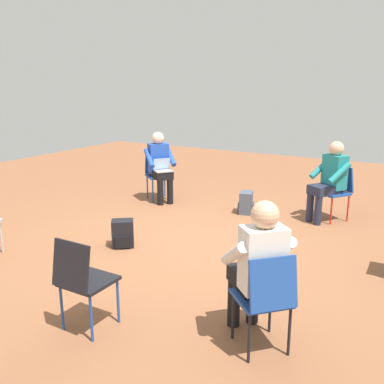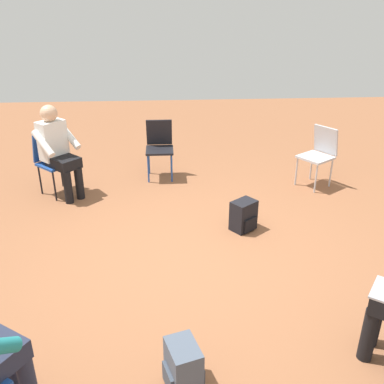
# 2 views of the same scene
# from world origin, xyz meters

# --- Properties ---
(ground_plane) EXTENTS (14.84, 14.84, 0.00)m
(ground_plane) POSITION_xyz_m (0.00, 0.00, 0.00)
(ground_plane) COLOR brown
(chair_north) EXTENTS (0.40, 0.44, 0.85)m
(chair_north) POSITION_xyz_m (-0.27, 2.29, 0.50)
(chair_north) COLOR black
(chair_north) RESTS_ON ground
(chair_southwest) EXTENTS (0.57, 0.58, 0.85)m
(chair_southwest) POSITION_xyz_m (-1.44, -2.00, 0.50)
(chair_southwest) COLOR #1E4799
(chair_southwest) RESTS_ON ground
(chair_southeast) EXTENTS (0.58, 0.57, 0.85)m
(chair_southeast) POSITION_xyz_m (1.67, -1.62, 0.50)
(chair_southeast) COLOR #1E4799
(chair_southeast) RESTS_ON ground
(chair_northwest) EXTENTS (0.59, 0.58, 0.85)m
(chair_northwest) POSITION_xyz_m (-1.72, 1.80, 0.50)
(chair_northwest) COLOR #1E4799
(chair_northwest) RESTS_ON ground
(person_with_laptop) EXTENTS (0.64, 0.63, 1.24)m
(person_with_laptop) POSITION_xyz_m (1.54, -1.51, 0.69)
(person_with_laptop) COLOR black
(person_with_laptop) RESTS_ON ground
(person_in_teal) EXTENTS (0.63, 0.63, 1.24)m
(person_in_teal) POSITION_xyz_m (-1.35, -1.86, 0.69)
(person_in_teal) COLOR #23283D
(person_in_teal) RESTS_ON ground
(person_in_white) EXTENTS (0.63, 0.63, 1.24)m
(person_in_white) POSITION_xyz_m (-1.60, 1.69, 0.69)
(person_in_white) COLOR black
(person_in_white) RESTS_ON ground
(backpack_near_laptop_user) EXTENTS (0.30, 0.33, 0.36)m
(backpack_near_laptop_user) POSITION_xyz_m (-0.11, -1.59, 0.16)
(backpack_near_laptop_user) COLOR #475160
(backpack_near_laptop_user) RESTS_ON ground
(backpack_by_empty_chair) EXTENTS (0.34, 0.33, 0.36)m
(backpack_by_empty_chair) POSITION_xyz_m (0.70, 0.59, 0.16)
(backpack_by_empty_chair) COLOR black
(backpack_by_empty_chair) RESTS_ON ground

